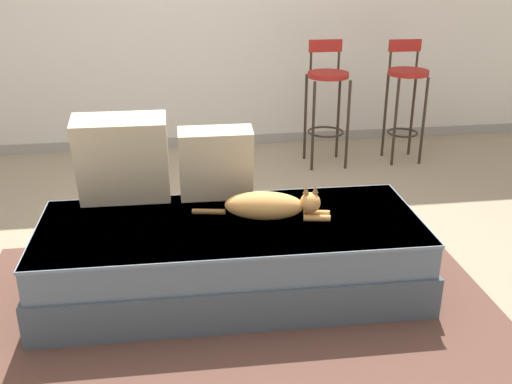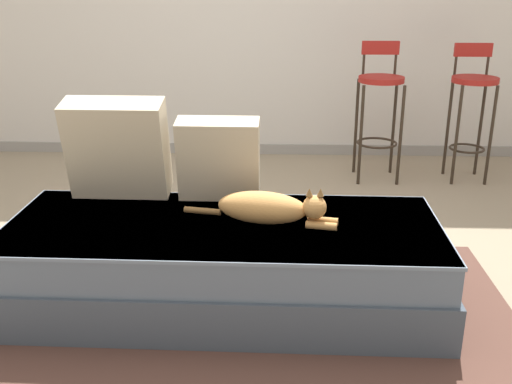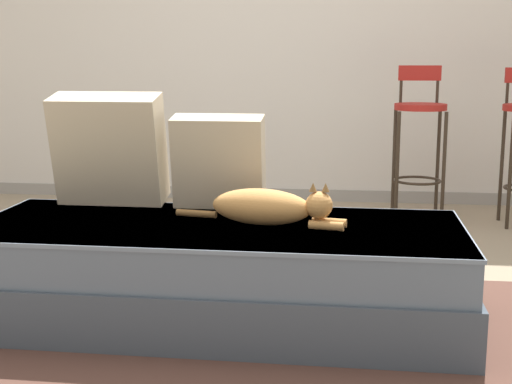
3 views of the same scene
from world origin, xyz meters
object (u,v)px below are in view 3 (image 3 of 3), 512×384
throw_pillow_middle (219,161)px  bar_stool_near_window (419,129)px  couch (218,271)px  throw_pillow_corner (109,149)px  cat (268,207)px

throw_pillow_middle → bar_stool_near_window: (1.07, 1.64, -0.00)m
couch → throw_pillow_corner: 0.80m
throw_pillow_corner → throw_pillow_middle: bearing=-0.9°
couch → cat: size_ratio=2.81×
cat → throw_pillow_corner: bearing=157.5°
cat → bar_stool_near_window: bearing=67.5°
throw_pillow_middle → cat: throw_pillow_middle is taller
throw_pillow_middle → cat: bearing=-50.4°
couch → throw_pillow_middle: (-0.05, 0.32, 0.42)m
couch → cat: 0.35m
bar_stool_near_window → couch: bearing=-117.5°
throw_pillow_middle → bar_stool_near_window: size_ratio=0.41×
couch → throw_pillow_middle: size_ratio=4.82×
throw_pillow_corner → cat: throw_pillow_corner is taller
cat → bar_stool_near_window: 2.11m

